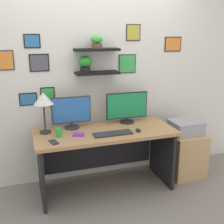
% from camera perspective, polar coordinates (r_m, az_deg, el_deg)
% --- Properties ---
extents(ground_plane, '(8.00, 8.00, 0.00)m').
position_cam_1_polar(ground_plane, '(3.67, -1.29, -14.81)').
color(ground_plane, gray).
extents(back_wall_assembly, '(4.40, 0.24, 2.70)m').
position_cam_1_polar(back_wall_assembly, '(3.61, -3.49, 7.65)').
color(back_wall_assembly, silver).
rests_on(back_wall_assembly, ground).
extents(desk, '(1.63, 0.68, 0.75)m').
position_cam_1_polar(desk, '(3.47, -1.60, -6.69)').
color(desk, tan).
rests_on(desk, ground).
extents(monitor_left, '(0.46, 0.18, 0.38)m').
position_cam_1_polar(monitor_left, '(3.42, -8.09, -0.01)').
color(monitor_left, '#2D2D33').
rests_on(monitor_left, desk).
extents(monitor_right, '(0.53, 0.18, 0.39)m').
position_cam_1_polar(monitor_right, '(3.59, 2.98, 0.98)').
color(monitor_right, black).
rests_on(monitor_right, desk).
extents(keyboard, '(0.44, 0.14, 0.02)m').
position_cam_1_polar(keyboard, '(3.23, 0.17, -4.30)').
color(keyboard, '#2D2D33').
rests_on(keyboard, desk).
extents(computer_mouse, '(0.06, 0.09, 0.03)m').
position_cam_1_polar(computer_mouse, '(3.33, 5.25, -3.61)').
color(computer_mouse, black).
rests_on(computer_mouse, desk).
extents(desk_lamp, '(0.22, 0.22, 0.47)m').
position_cam_1_polar(desk_lamp, '(3.26, -13.47, 2.23)').
color(desk_lamp, '#2D2D33').
rests_on(desk_lamp, desk).
extents(cell_phone, '(0.10, 0.15, 0.01)m').
position_cam_1_polar(cell_phone, '(3.06, -11.49, -5.88)').
color(cell_phone, '#2D2D33').
rests_on(cell_phone, desk).
extents(pen_cup, '(0.07, 0.07, 0.10)m').
position_cam_1_polar(pen_cup, '(3.21, -10.54, -3.97)').
color(pen_cup, green).
rests_on(pen_cup, desk).
extents(scissors_tray, '(0.14, 0.11, 0.02)m').
position_cam_1_polar(scissors_tray, '(3.21, -6.69, -4.48)').
color(scissors_tray, purple).
rests_on(scissors_tray, desk).
extents(drawer_cabinet, '(0.44, 0.50, 0.58)m').
position_cam_1_polar(drawer_cabinet, '(3.99, 14.05, -8.02)').
color(drawer_cabinet, tan).
rests_on(drawer_cabinet, ground).
extents(printer, '(0.38, 0.34, 0.17)m').
position_cam_1_polar(printer, '(3.86, 14.42, -2.93)').
color(printer, '#9E9EA3').
rests_on(printer, drawer_cabinet).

